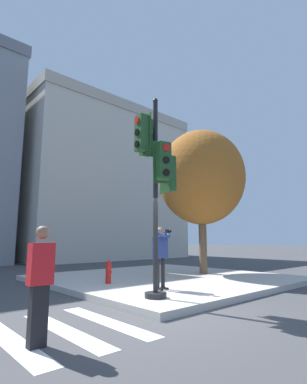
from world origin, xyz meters
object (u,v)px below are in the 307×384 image
at_px(person_photographer, 161,252).
at_px(fire_hydrant, 108,272).
at_px(street_tree, 201,177).
at_px(traffic_signal_pole, 155,168).
at_px(pedestrian_distant, 40,281).

relative_size(person_photographer, fire_hydrant, 2.38).
bearing_deg(fire_hydrant, street_tree, -2.53).
bearing_deg(traffic_signal_pole, street_tree, 26.97).
distance_m(street_tree, fire_hydrant, 5.68).
distance_m(person_photographer, pedestrian_distant, 4.36).
height_order(pedestrian_distant, fire_hydrant, pedestrian_distant).
relative_size(traffic_signal_pole, street_tree, 0.83).
bearing_deg(street_tree, fire_hydrant, 177.47).
distance_m(pedestrian_distant, street_tree, 9.24).
height_order(person_photographer, street_tree, street_tree).
height_order(person_photographer, pedestrian_distant, person_photographer).
bearing_deg(traffic_signal_pole, pedestrian_distant, -163.44).
xyz_separation_m(traffic_signal_pole, pedestrian_distant, (-3.09, -0.92, -2.35)).
bearing_deg(street_tree, person_photographer, -156.83).
bearing_deg(person_photographer, traffic_signal_pole, -139.28).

